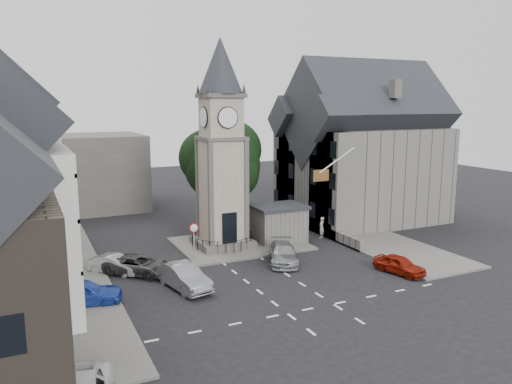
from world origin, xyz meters
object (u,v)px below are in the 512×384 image
clock_tower (221,146)px  car_east_red (399,265)px  pedestrian (322,227)px  stone_shelter (279,223)px  car_west_blue (82,293)px

clock_tower → car_east_red: size_ratio=4.49×
car_east_red → pedestrian: pedestrian is taller
clock_tower → stone_shelter: 8.15m
stone_shelter → car_east_red: 11.17m
stone_shelter → car_east_red: size_ratio=1.19×
stone_shelter → pedestrian: stone_shelter is taller
clock_tower → stone_shelter: clock_tower is taller
clock_tower → pedestrian: 11.32m
clock_tower → pedestrian: (8.66, -1.05, -7.21)m
clock_tower → stone_shelter: bearing=-5.8°
clock_tower → stone_shelter: size_ratio=3.78×
clock_tower → pedestrian: bearing=-6.9°
stone_shelter → pedestrian: 3.95m
stone_shelter → car_west_blue: stone_shelter is taller
clock_tower → car_east_red: 15.79m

